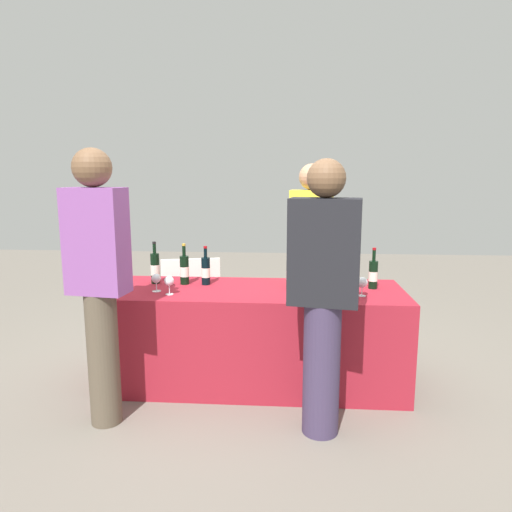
{
  "coord_description": "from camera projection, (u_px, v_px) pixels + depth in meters",
  "views": [
    {
      "loc": [
        0.24,
        -3.33,
        1.57
      ],
      "look_at": [
        0.0,
        0.0,
        0.98
      ],
      "focal_mm": 32.28,
      "sensor_mm": 36.0,
      "label": 1
    }
  ],
  "objects": [
    {
      "name": "ground_plane",
      "position": [
        256.0,
        381.0,
        3.56
      ],
      "size": [
        12.0,
        12.0,
        0.0
      ],
      "primitive_type": "plane",
      "color": "slate"
    },
    {
      "name": "tasting_table",
      "position": [
        256.0,
        336.0,
        3.49
      ],
      "size": [
        2.19,
        0.77,
        0.73
      ],
      "primitive_type": "cube",
      "color": "maroon",
      "rests_on": "ground_plane"
    },
    {
      "name": "wine_bottle_0",
      "position": [
        155.0,
        268.0,
        3.6
      ],
      "size": [
        0.07,
        0.07,
        0.33
      ],
      "color": "black",
      "rests_on": "tasting_table"
    },
    {
      "name": "wine_bottle_1",
      "position": [
        184.0,
        270.0,
        3.57
      ],
      "size": [
        0.07,
        0.07,
        0.32
      ],
      "color": "black",
      "rests_on": "tasting_table"
    },
    {
      "name": "wine_bottle_2",
      "position": [
        206.0,
        271.0,
        3.55
      ],
      "size": [
        0.07,
        0.07,
        0.3
      ],
      "color": "black",
      "rests_on": "tasting_table"
    },
    {
      "name": "wine_bottle_3",
      "position": [
        291.0,
        273.0,
        3.47
      ],
      "size": [
        0.08,
        0.08,
        0.31
      ],
      "color": "black",
      "rests_on": "tasting_table"
    },
    {
      "name": "wine_bottle_4",
      "position": [
        313.0,
        271.0,
        3.52
      ],
      "size": [
        0.07,
        0.07,
        0.32
      ],
      "color": "black",
      "rests_on": "tasting_table"
    },
    {
      "name": "wine_bottle_5",
      "position": [
        334.0,
        272.0,
        3.47
      ],
      "size": [
        0.08,
        0.08,
        0.33
      ],
      "color": "black",
      "rests_on": "tasting_table"
    },
    {
      "name": "wine_bottle_6",
      "position": [
        345.0,
        270.0,
        3.55
      ],
      "size": [
        0.07,
        0.07,
        0.31
      ],
      "color": "black",
      "rests_on": "tasting_table"
    },
    {
      "name": "wine_bottle_7",
      "position": [
        373.0,
        274.0,
        3.43
      ],
      "size": [
        0.07,
        0.07,
        0.31
      ],
      "color": "black",
      "rests_on": "tasting_table"
    },
    {
      "name": "wine_glass_0",
      "position": [
        156.0,
        279.0,
        3.34
      ],
      "size": [
        0.07,
        0.07,
        0.13
      ],
      "color": "silver",
      "rests_on": "tasting_table"
    },
    {
      "name": "wine_glass_1",
      "position": [
        169.0,
        282.0,
        3.25
      ],
      "size": [
        0.07,
        0.07,
        0.13
      ],
      "color": "silver",
      "rests_on": "tasting_table"
    },
    {
      "name": "wine_glass_2",
      "position": [
        296.0,
        278.0,
        3.33
      ],
      "size": [
        0.07,
        0.07,
        0.14
      ],
      "color": "silver",
      "rests_on": "tasting_table"
    },
    {
      "name": "wine_glass_3",
      "position": [
        327.0,
        279.0,
        3.29
      ],
      "size": [
        0.07,
        0.07,
        0.14
      ],
      "color": "silver",
      "rests_on": "tasting_table"
    },
    {
      "name": "wine_glass_4",
      "position": [
        362.0,
        283.0,
        3.21
      ],
      "size": [
        0.07,
        0.07,
        0.14
      ],
      "color": "silver",
      "rests_on": "tasting_table"
    },
    {
      "name": "server_pouring",
      "position": [
        311.0,
        251.0,
        4.01
      ],
      "size": [
        0.39,
        0.25,
        1.67
      ],
      "rotation": [
        0.0,
        0.0,
        2.99
      ],
      "color": "#3F3351",
      "rests_on": "ground_plane"
    },
    {
      "name": "guest_0",
      "position": [
        99.0,
        276.0,
        2.81
      ],
      "size": [
        0.38,
        0.24,
        1.73
      ],
      "rotation": [
        0.0,
        0.0,
        -0.13
      ],
      "color": "brown",
      "rests_on": "ground_plane"
    },
    {
      "name": "guest_1",
      "position": [
        323.0,
        290.0,
        2.71
      ],
      "size": [
        0.44,
        0.29,
        1.67
      ],
      "rotation": [
        0.0,
        0.0,
        -0.16
      ],
      "color": "#3F3351",
      "rests_on": "ground_plane"
    },
    {
      "name": "menu_board",
      "position": [
        191.0,
        299.0,
        4.46
      ],
      "size": [
        0.55,
        0.16,
        0.78
      ],
      "primitive_type": "cube",
      "rotation": [
        0.0,
        0.0,
        0.24
      ],
      "color": "white",
      "rests_on": "ground_plane"
    }
  ]
}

